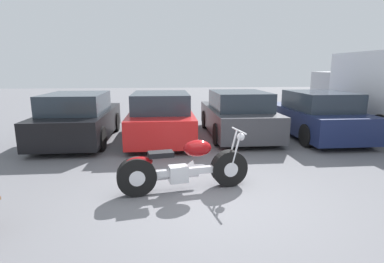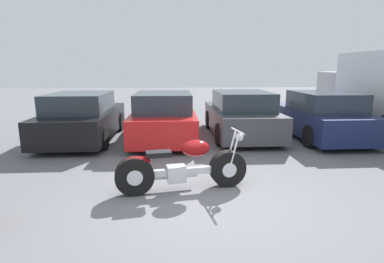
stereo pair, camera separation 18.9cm
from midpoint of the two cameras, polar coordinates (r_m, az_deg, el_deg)
ground_plane at (r=5.25m, az=3.44°, el=-12.92°), size 60.00×60.00×0.00m
motorcycle at (r=5.49m, az=-0.96°, el=-6.81°), size 2.43×0.80×1.08m
parked_car_black at (r=9.86m, az=-19.56°, el=2.42°), size 1.96×4.19×1.48m
parked_car_red at (r=9.45m, az=-4.82°, el=2.68°), size 1.96×4.19×1.48m
parked_car_dark_grey at (r=9.98m, az=9.79°, el=3.04°), size 1.96×4.19×1.48m
parked_car_navy at (r=10.51m, az=23.72°, el=2.65°), size 1.96×4.19×1.48m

